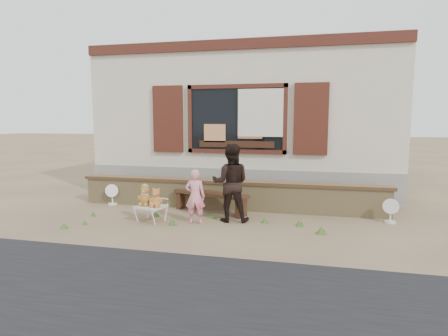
% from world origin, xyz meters
% --- Properties ---
extents(ground, '(80.00, 80.00, 0.00)m').
position_xyz_m(ground, '(0.00, 0.00, 0.00)').
color(ground, brown).
rests_on(ground, ground).
extents(shopfront, '(8.04, 5.13, 4.00)m').
position_xyz_m(shopfront, '(0.00, 4.49, 2.00)').
color(shopfront, '#B7AE94').
rests_on(shopfront, ground).
extents(brick_wall, '(7.10, 0.36, 0.67)m').
position_xyz_m(brick_wall, '(0.00, 1.00, 0.34)').
color(brick_wall, tan).
rests_on(brick_wall, ground).
extents(bench, '(1.80, 0.93, 0.46)m').
position_xyz_m(bench, '(-0.31, 0.60, 0.33)').
color(bench, '#321D11').
rests_on(bench, ground).
extents(folding_chair, '(0.63, 0.58, 0.32)m').
position_xyz_m(folding_chair, '(-1.28, -0.39, 0.29)').
color(folding_chair, beige).
rests_on(folding_chair, ground).
extents(teddy_bear_left, '(0.37, 0.34, 0.42)m').
position_xyz_m(teddy_bear_left, '(-1.41, -0.36, 0.53)').
color(teddy_bear_left, brown).
rests_on(teddy_bear_left, folding_chair).
extents(teddy_bear_right, '(0.33, 0.31, 0.38)m').
position_xyz_m(teddy_bear_right, '(-1.14, -0.43, 0.51)').
color(teddy_bear_right, '#975F2A').
rests_on(teddy_bear_right, folding_chair).
extents(child, '(0.43, 0.32, 1.08)m').
position_xyz_m(child, '(-0.37, -0.31, 0.54)').
color(child, pink).
rests_on(child, ground).
extents(adult, '(0.83, 0.69, 1.57)m').
position_xyz_m(adult, '(0.27, 0.02, 0.78)').
color(adult, black).
rests_on(adult, ground).
extents(fan_left, '(0.32, 0.21, 0.50)m').
position_xyz_m(fan_left, '(-2.81, 0.80, 0.25)').
color(fan_left, white).
rests_on(fan_left, ground).
extents(fan_right, '(0.32, 0.21, 0.50)m').
position_xyz_m(fan_right, '(3.40, 0.60, 0.25)').
color(fan_right, silver).
rests_on(fan_right, ground).
extents(grass_tufts, '(4.90, 1.61, 0.15)m').
position_xyz_m(grass_tufts, '(-0.18, -0.29, 0.06)').
color(grass_tufts, '#3E6026').
rests_on(grass_tufts, ground).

